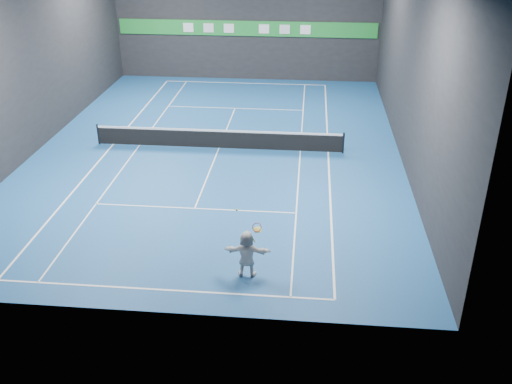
# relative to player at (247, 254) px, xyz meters

# --- Properties ---
(ground) EXTENTS (26.00, 26.00, 0.00)m
(ground) POSITION_rel_player_xyz_m (-2.62, 10.81, -0.82)
(ground) COLOR navy
(ground) RESTS_ON ground
(wall_back) EXTENTS (18.00, 0.10, 9.00)m
(wall_back) POSITION_rel_player_xyz_m (-2.62, 23.81, 3.68)
(wall_back) COLOR black
(wall_back) RESTS_ON ground
(wall_front) EXTENTS (18.00, 0.10, 9.00)m
(wall_front) POSITION_rel_player_xyz_m (-2.62, -2.19, 3.68)
(wall_front) COLOR black
(wall_front) RESTS_ON ground
(wall_left) EXTENTS (0.10, 26.00, 9.00)m
(wall_left) POSITION_rel_player_xyz_m (-11.62, 10.81, 3.68)
(wall_left) COLOR black
(wall_left) RESTS_ON ground
(wall_right) EXTENTS (0.10, 26.00, 9.00)m
(wall_right) POSITION_rel_player_xyz_m (6.38, 10.81, 3.68)
(wall_right) COLOR black
(wall_right) RESTS_ON ground
(baseline_near) EXTENTS (10.98, 0.08, 0.01)m
(baseline_near) POSITION_rel_player_xyz_m (-2.62, -1.08, -0.82)
(baseline_near) COLOR white
(baseline_near) RESTS_ON ground
(baseline_far) EXTENTS (10.98, 0.08, 0.01)m
(baseline_far) POSITION_rel_player_xyz_m (-2.62, 22.70, -0.82)
(baseline_far) COLOR white
(baseline_far) RESTS_ON ground
(sideline_doubles_left) EXTENTS (0.08, 23.78, 0.01)m
(sideline_doubles_left) POSITION_rel_player_xyz_m (-8.11, 10.81, -0.82)
(sideline_doubles_left) COLOR white
(sideline_doubles_left) RESTS_ON ground
(sideline_doubles_right) EXTENTS (0.08, 23.78, 0.01)m
(sideline_doubles_right) POSITION_rel_player_xyz_m (2.87, 10.81, -0.82)
(sideline_doubles_right) COLOR white
(sideline_doubles_right) RESTS_ON ground
(sideline_singles_left) EXTENTS (0.06, 23.78, 0.01)m
(sideline_singles_left) POSITION_rel_player_xyz_m (-6.73, 10.81, -0.82)
(sideline_singles_left) COLOR white
(sideline_singles_left) RESTS_ON ground
(sideline_singles_right) EXTENTS (0.06, 23.78, 0.01)m
(sideline_singles_right) POSITION_rel_player_xyz_m (1.49, 10.81, -0.82)
(sideline_singles_right) COLOR white
(sideline_singles_right) RESTS_ON ground
(service_line_near) EXTENTS (8.23, 0.06, 0.01)m
(service_line_near) POSITION_rel_player_xyz_m (-2.62, 4.41, -0.82)
(service_line_near) COLOR white
(service_line_near) RESTS_ON ground
(service_line_far) EXTENTS (8.23, 0.06, 0.01)m
(service_line_far) POSITION_rel_player_xyz_m (-2.62, 17.21, -0.82)
(service_line_far) COLOR white
(service_line_far) RESTS_ON ground
(center_service_line) EXTENTS (0.06, 12.80, 0.01)m
(center_service_line) POSITION_rel_player_xyz_m (-2.62, 10.81, -0.82)
(center_service_line) COLOR white
(center_service_line) RESTS_ON ground
(player) EXTENTS (1.54, 0.51, 1.65)m
(player) POSITION_rel_player_xyz_m (0.00, 0.00, 0.00)
(player) COLOR silver
(player) RESTS_ON ground
(tennis_ball) EXTENTS (0.07, 0.07, 0.07)m
(tennis_ball) POSITION_rel_player_xyz_m (-0.31, 0.01, 1.60)
(tennis_ball) COLOR #D6F128
(tennis_ball) RESTS_ON player
(tennis_net) EXTENTS (12.50, 0.10, 1.07)m
(tennis_net) POSITION_rel_player_xyz_m (-2.62, 10.81, -0.29)
(tennis_net) COLOR black
(tennis_net) RESTS_ON ground
(sponsor_banner) EXTENTS (17.64, 0.11, 1.00)m
(sponsor_banner) POSITION_rel_player_xyz_m (-2.62, 23.74, 2.68)
(sponsor_banner) COLOR #1F8F32
(sponsor_banner) RESTS_ON wall_back
(tennis_racket) EXTENTS (0.43, 0.36, 0.78)m
(tennis_racket) POSITION_rel_player_xyz_m (0.31, 0.05, 0.91)
(tennis_racket) COLOR red
(tennis_racket) RESTS_ON player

